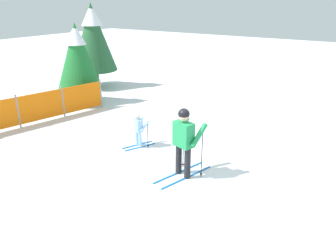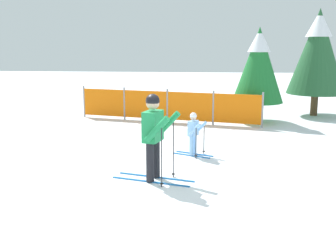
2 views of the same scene
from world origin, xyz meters
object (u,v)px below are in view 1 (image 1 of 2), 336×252
Objects in this scene: conifer_far at (93,36)px; conifer_near at (77,55)px; skier_child at (139,127)px; safety_fence at (18,111)px; skier_adult at (184,137)px.

conifer_far is 1.22× the size of conifer_near.
conifer_far is at bearing 31.99° from conifer_near.
conifer_far reaches higher than skier_child.
conifer_far is at bearing 78.57° from skier_child.
skier_child is 7.46m from conifer_far.
conifer_near is (1.99, 4.51, 1.34)m from skier_child.
skier_child is 4.27m from safety_fence.
conifer_near is at bearing -148.01° from conifer_far.
safety_fence is 1.96× the size of conifer_near.
conifer_far is (5.20, 1.74, 1.79)m from safety_fence.
skier_adult is at bearing -122.31° from conifer_far.
conifer_near reaches higher than safety_fence.
skier_child is 5.11m from conifer_near.
skier_child is at bearing 85.23° from skier_adult.
safety_fence is at bearing 127.46° from skier_child.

